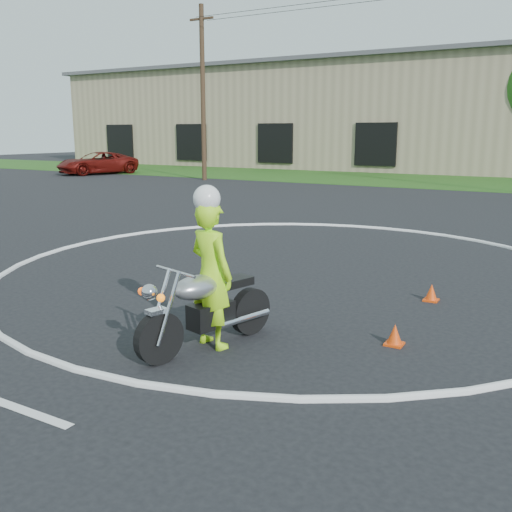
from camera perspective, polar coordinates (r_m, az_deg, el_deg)
The scene contains 7 objects.
ground at distance 9.57m, azimuth -4.21°, elevation -5.12°, with size 120.00×120.00×0.00m, color black.
grass_strip at distance 35.02m, azimuth 21.69°, elevation 6.78°, with size 120.00×10.00×0.02m, color #1E4714.
course_markings at distance 12.58m, azimuth 15.51°, elevation -1.26°, with size 19.05×19.05×0.12m.
primary_motorcycle at distance 7.64m, azimuth -5.11°, elevation -5.16°, with size 1.00×2.20×1.18m.
rider_primary_grp at distance 7.61m, azimuth -4.53°, elevation -1.41°, with size 0.83×0.66×2.20m.
pickup_grp at distance 41.27m, azimuth -15.60°, elevation 8.94°, with size 4.21×5.95×1.51m.
warehouse at distance 52.88m, azimuth 4.25°, elevation 13.69°, with size 41.00×17.00×8.30m.
Camera 1 is at (5.17, -7.52, 2.86)m, focal length 40.00 mm.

